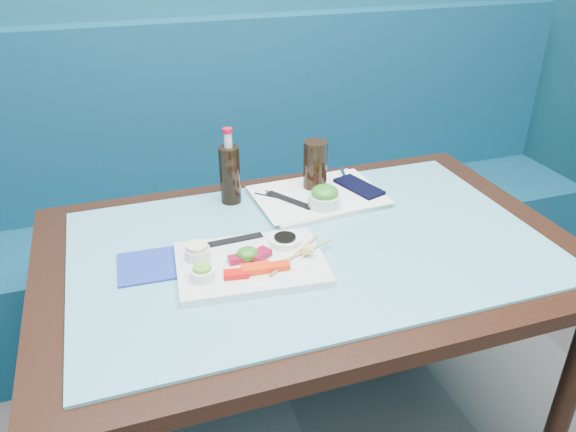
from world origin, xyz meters
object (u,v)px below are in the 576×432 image
object	(u,v)px
dining_table	(310,272)
cola_glass	(315,165)
serving_tray	(318,197)
blue_napkin	(148,266)
booth_bench	(238,222)
sashimi_plate	(251,264)
cola_bottle_body	(230,175)
seaweed_bowl	(324,201)

from	to	relation	value
dining_table	cola_glass	distance (m)	0.36
serving_tray	blue_napkin	bearing A→B (deg)	-164.41
cola_glass	blue_napkin	xyz separation A→B (m)	(-0.54, -0.27, -0.09)
serving_tray	blue_napkin	xyz separation A→B (m)	(-0.53, -0.21, -0.00)
serving_tray	booth_bench	bearing A→B (deg)	94.54
sashimi_plate	cola_bottle_body	size ratio (longest dim) A/B	2.06
booth_bench	seaweed_bowl	xyz separation A→B (m)	(0.10, -0.68, 0.42)
booth_bench	seaweed_bowl	distance (m)	0.80
sashimi_plate	cola_glass	world-z (taller)	cola_glass
booth_bench	blue_napkin	world-z (taller)	booth_bench
booth_bench	sashimi_plate	bearing A→B (deg)	-101.21
seaweed_bowl	cola_bottle_body	distance (m)	0.29
dining_table	cola_glass	size ratio (longest dim) A/B	9.33
cola_glass	blue_napkin	size ratio (longest dim) A/B	1.01
booth_bench	cola_glass	size ratio (longest dim) A/B	20.00
dining_table	booth_bench	bearing A→B (deg)	90.00
booth_bench	sashimi_plate	size ratio (longest dim) A/B	8.37
sashimi_plate	serving_tray	xyz separation A→B (m)	(0.29, 0.29, -0.00)
dining_table	cola_bottle_body	xyz separation A→B (m)	(-0.14, 0.30, 0.18)
dining_table	serving_tray	size ratio (longest dim) A/B	3.88
serving_tray	cola_bottle_body	world-z (taller)	cola_bottle_body
booth_bench	dining_table	distance (m)	0.89
booth_bench	serving_tray	distance (m)	0.73
booth_bench	seaweed_bowl	bearing A→B (deg)	-81.36
dining_table	seaweed_bowl	size ratio (longest dim) A/B	14.77
seaweed_bowl	cola_glass	distance (m)	0.14
serving_tray	sashimi_plate	bearing A→B (deg)	-141.01
dining_table	seaweed_bowl	world-z (taller)	seaweed_bowl
serving_tray	cola_bottle_body	xyz separation A→B (m)	(-0.25, 0.07, 0.08)
seaweed_bowl	cola_bottle_body	xyz separation A→B (m)	(-0.24, 0.15, 0.05)
dining_table	cola_bottle_body	size ratio (longest dim) A/B	8.06
serving_tray	cola_glass	distance (m)	0.10
serving_tray	seaweed_bowl	bearing A→B (deg)	-103.67
serving_tray	cola_glass	xyz separation A→B (m)	(0.01, 0.05, 0.08)
sashimi_plate	cola_bottle_body	world-z (taller)	cola_bottle_body
seaweed_bowl	cola_bottle_body	world-z (taller)	cola_bottle_body
booth_bench	cola_glass	xyz separation A→B (m)	(0.12, -0.55, 0.47)
blue_napkin	dining_table	bearing A→B (deg)	-3.28
cola_glass	seaweed_bowl	bearing A→B (deg)	-98.75
dining_table	serving_tray	xyz separation A→B (m)	(0.11, 0.23, 0.10)
serving_tray	cola_bottle_body	distance (m)	0.27
blue_napkin	sashimi_plate	bearing A→B (deg)	-18.72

